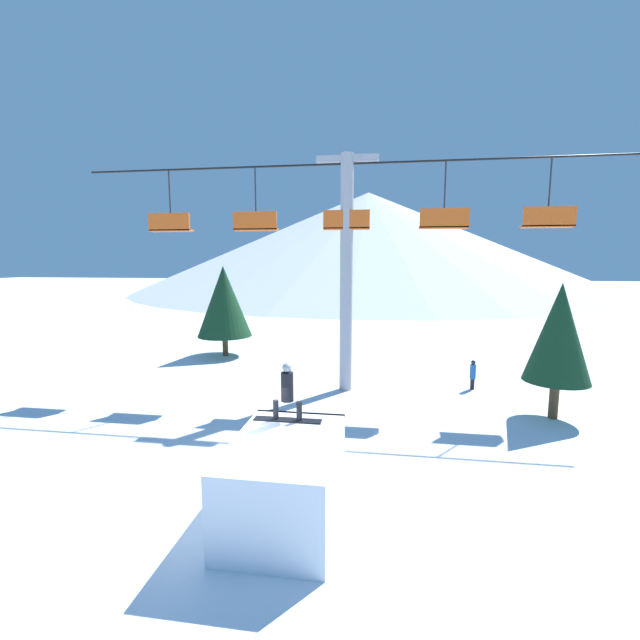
{
  "coord_description": "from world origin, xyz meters",
  "views": [
    {
      "loc": [
        3.33,
        -8.14,
        5.29
      ],
      "look_at": [
        1.39,
        4.46,
        3.5
      ],
      "focal_mm": 24.0,
      "sensor_mm": 36.0,
      "label": 1
    }
  ],
  "objects_px": {
    "snow_ramp": "(285,480)",
    "pine_tree_near": "(559,333)",
    "snowboarder": "(287,393)",
    "distant_skier": "(473,374)"
  },
  "relations": [
    {
      "from": "snowboarder",
      "to": "pine_tree_near",
      "type": "bearing_deg",
      "value": 37.01
    },
    {
      "from": "snow_ramp",
      "to": "pine_tree_near",
      "type": "distance_m",
      "value": 10.49
    },
    {
      "from": "snowboarder",
      "to": "distant_skier",
      "type": "relative_size",
      "value": 1.25
    },
    {
      "from": "snowboarder",
      "to": "pine_tree_near",
      "type": "height_order",
      "value": "pine_tree_near"
    },
    {
      "from": "snowboarder",
      "to": "pine_tree_near",
      "type": "relative_size",
      "value": 0.34
    },
    {
      "from": "snow_ramp",
      "to": "snowboarder",
      "type": "xyz_separation_m",
      "value": [
        -0.19,
        1.04,
        1.5
      ]
    },
    {
      "from": "snowboarder",
      "to": "pine_tree_near",
      "type": "distance_m",
      "value": 9.78
    },
    {
      "from": "pine_tree_near",
      "to": "distant_skier",
      "type": "xyz_separation_m",
      "value": [
        -2.05,
        2.97,
        -2.25
      ]
    },
    {
      "from": "snow_ramp",
      "to": "distant_skier",
      "type": "height_order",
      "value": "snow_ramp"
    },
    {
      "from": "snow_ramp",
      "to": "distant_skier",
      "type": "bearing_deg",
      "value": 60.67
    }
  ]
}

